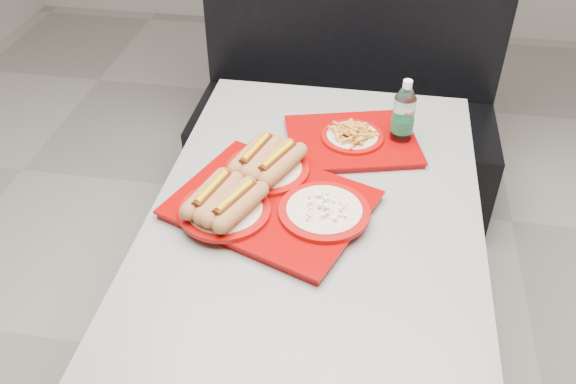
% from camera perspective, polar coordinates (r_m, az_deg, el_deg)
% --- Properties ---
extents(ground, '(6.00, 6.00, 0.00)m').
position_cam_1_polar(ground, '(2.23, 2.02, -16.72)').
color(ground, gray).
rests_on(ground, ground).
extents(diner_table, '(0.92, 1.42, 0.75)m').
position_cam_1_polar(diner_table, '(1.78, 2.43, -5.97)').
color(diner_table, black).
rests_on(diner_table, ground).
extents(booth_bench, '(1.30, 0.57, 1.35)m').
position_cam_1_polar(booth_bench, '(2.76, 5.32, 7.19)').
color(booth_bench, black).
rests_on(booth_bench, ground).
extents(tray_near, '(0.61, 0.55, 0.11)m').
position_cam_1_polar(tray_near, '(1.67, -2.10, -0.22)').
color(tray_near, '#8A0303').
rests_on(tray_near, diner_table).
extents(tray_far, '(0.47, 0.41, 0.08)m').
position_cam_1_polar(tray_far, '(1.93, 6.03, 5.04)').
color(tray_far, '#8A0303').
rests_on(tray_far, diner_table).
extents(water_bottle, '(0.07, 0.07, 0.22)m').
position_cam_1_polar(water_bottle, '(1.92, 10.72, 6.88)').
color(water_bottle, silver).
rests_on(water_bottle, diner_table).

